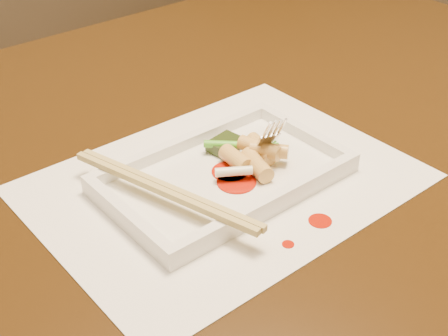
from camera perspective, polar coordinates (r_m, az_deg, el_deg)
table at (r=0.78m, az=-3.28°, el=-5.60°), size 1.40×0.90×0.75m
placemat at (r=0.68m, az=0.00°, el=-1.31°), size 0.40×0.30×0.00m
sauce_splatter_a at (r=0.64m, az=8.78°, el=-4.80°), size 0.02×0.02×0.00m
sauce_splatter_b at (r=0.60m, az=5.88°, el=-6.95°), size 0.01×0.01×0.00m
plate_base at (r=0.68m, az=0.00°, el=-0.98°), size 0.26×0.16×0.01m
plate_rim_far at (r=0.72m, az=-3.75°, el=2.30°), size 0.26×0.01×0.01m
plate_rim_near at (r=0.63m, az=4.31°, el=-3.10°), size 0.26×0.01×0.01m
plate_rim_left at (r=0.62m, az=-8.90°, el=-4.32°), size 0.01×0.14×0.01m
plate_rim_right at (r=0.75m, az=7.33°, el=3.18°), size 0.01×0.14×0.01m
veg_piece at (r=0.72m, az=0.11°, el=2.19°), size 0.04×0.03×0.01m
scallion_white at (r=0.66m, az=0.90°, el=-0.31°), size 0.04×0.03×0.01m
scallion_green at (r=0.71m, az=1.58°, el=2.10°), size 0.07×0.07×0.01m
chopstick_a at (r=0.63m, az=-5.76°, el=-2.08°), size 0.07×0.23×0.01m
chopstick_b at (r=0.63m, az=-5.16°, el=-1.82°), size 0.07×0.23×0.01m
fork at (r=0.69m, az=3.53°, el=7.11°), size 0.09×0.10×0.14m
sauce_blob_0 at (r=0.68m, az=0.56°, el=-0.33°), size 0.04×0.04×0.00m
sauce_blob_1 at (r=0.67m, az=1.15°, el=-1.31°), size 0.04×0.04×0.00m
rice_cake_0 at (r=0.70m, az=3.44°, el=1.60°), size 0.02×0.04×0.02m
rice_cake_1 at (r=0.68m, az=3.03°, el=0.28°), size 0.03×0.05×0.02m
rice_cake_2 at (r=0.69m, az=4.14°, el=1.63°), size 0.04×0.04×0.02m
rice_cake_3 at (r=0.71m, az=3.41°, el=2.00°), size 0.02×0.04×0.02m
rice_cake_4 at (r=0.69m, az=1.08°, el=0.82°), size 0.02×0.04×0.02m
rice_cake_5 at (r=0.70m, az=3.28°, el=1.82°), size 0.03×0.05×0.02m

